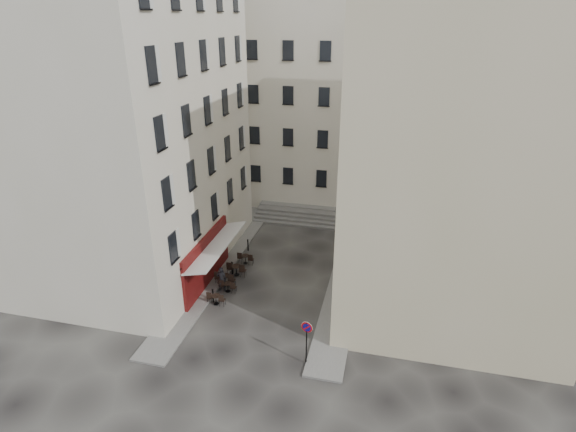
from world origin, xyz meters
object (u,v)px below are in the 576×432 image
(no_parking_sign, at_px, (307,335))
(bistro_table_b, at_px, (228,286))
(bistro_table_a, at_px, (216,299))
(pedestrian, at_px, (222,279))

(no_parking_sign, relative_size, bistro_table_b, 2.25)
(no_parking_sign, bearing_deg, bistro_table_b, 152.53)
(bistro_table_a, bearing_deg, no_parking_sign, -30.73)
(no_parking_sign, distance_m, bistro_table_b, 8.36)
(no_parking_sign, height_order, bistro_table_a, no_parking_sign)
(bistro_table_a, relative_size, bistro_table_b, 1.01)
(pedestrian, bearing_deg, no_parking_sign, 125.26)
(bistro_table_a, xyz_separation_m, pedestrian, (-0.22, 1.55, 0.45))
(bistro_table_a, bearing_deg, bistro_table_b, 81.93)
(bistro_table_a, distance_m, bistro_table_b, 1.51)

